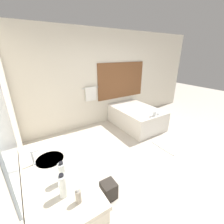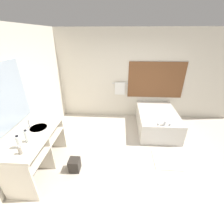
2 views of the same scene
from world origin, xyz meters
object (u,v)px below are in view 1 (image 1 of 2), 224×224
water_bottle_2 (62,173)px  soap_dispenser (78,196)px  bathtub (136,116)px  water_bottle_1 (63,186)px  waste_bin (109,190)px

water_bottle_2 → soap_dispenser: (0.05, -0.29, -0.04)m
soap_dispenser → water_bottle_2: bearing=99.4°
bathtub → water_bottle_1: water_bottle_1 is taller
soap_dispenser → waste_bin: size_ratio=0.58×
bathtub → water_bottle_2: (-2.63, -1.87, 0.68)m
water_bottle_1 → waste_bin: 1.16m
water_bottle_2 → soap_dispenser: size_ratio=1.51×
water_bottle_2 → waste_bin: (0.66, 0.21, -0.85)m
bathtub → water_bottle_2: bearing=-144.6°
water_bottle_2 → bathtub: bearing=35.4°
water_bottle_2 → waste_bin: bearing=17.9°
bathtub → water_bottle_1: size_ratio=6.49×
water_bottle_1 → water_bottle_2: size_ratio=1.02×
bathtub → waste_bin: size_ratio=5.76×
water_bottle_1 → soap_dispenser: bearing=-56.9°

